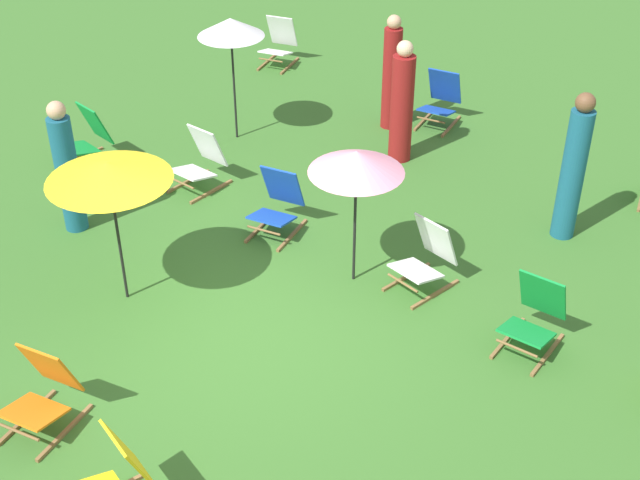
% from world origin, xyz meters
% --- Properties ---
extents(ground_plane, '(40.00, 40.00, 0.00)m').
position_xyz_m(ground_plane, '(0.00, 0.00, 0.00)').
color(ground_plane, '#386B28').
extents(deckchair_1, '(0.61, 0.84, 0.83)m').
position_xyz_m(deckchair_1, '(1.03, 1.78, 0.37)').
color(deckchair_1, olive).
rests_on(deckchair_1, ground).
extents(deckchair_2, '(0.62, 0.84, 0.83)m').
position_xyz_m(deckchair_2, '(-0.59, -2.12, 0.37)').
color(deckchair_2, olive).
rests_on(deckchair_2, ground).
extents(deckchair_4, '(0.60, 0.83, 0.83)m').
position_xyz_m(deckchair_4, '(-0.98, 5.45, 0.37)').
color(deckchair_4, olive).
rests_on(deckchair_4, ground).
extents(deckchair_5, '(0.62, 0.84, 0.83)m').
position_xyz_m(deckchair_5, '(-1.00, 1.66, 0.37)').
color(deckchair_5, olive).
rests_on(deckchair_5, ground).
extents(deckchair_6, '(0.50, 0.78, 0.83)m').
position_xyz_m(deckchair_6, '(-2.50, 1.88, 0.37)').
color(deckchair_6, olive).
rests_on(deckchair_6, ground).
extents(deckchair_8, '(0.67, 0.86, 0.83)m').
position_xyz_m(deckchair_8, '(0.69, -2.40, 0.37)').
color(deckchair_8, olive).
rests_on(deckchair_8, ground).
extents(deckchair_10, '(0.66, 0.86, 0.83)m').
position_xyz_m(deckchair_10, '(-4.40, 5.79, 0.37)').
color(deckchair_10, olive).
rests_on(deckchair_10, ground).
extents(deckchair_12, '(0.58, 0.82, 0.83)m').
position_xyz_m(deckchair_12, '(-4.21, 1.42, 0.37)').
color(deckchair_12, olive).
rests_on(deckchair_12, ground).
extents(deckchair_13, '(0.50, 0.77, 0.83)m').
position_xyz_m(deckchair_13, '(2.43, 1.56, 0.37)').
color(deckchair_13, olive).
rests_on(deckchair_13, ground).
extents(umbrella_0, '(0.93, 0.93, 1.80)m').
position_xyz_m(umbrella_0, '(-3.10, 3.24, 1.67)').
color(umbrella_0, black).
rests_on(umbrella_0, ground).
extents(umbrella_1, '(1.29, 1.29, 1.68)m').
position_xyz_m(umbrella_1, '(-1.46, -0.39, 1.57)').
color(umbrella_1, black).
rests_on(umbrella_1, ground).
extents(umbrella_2, '(1.03, 1.03, 1.63)m').
position_xyz_m(umbrella_2, '(0.32, 1.40, 1.50)').
color(umbrella_2, black).
rests_on(umbrella_2, ground).
extents(person_0, '(0.36, 0.36, 1.72)m').
position_xyz_m(person_0, '(-1.52, 4.91, 0.83)').
color(person_0, maroon).
rests_on(person_0, ground).
extents(person_1, '(0.28, 0.28, 1.69)m').
position_xyz_m(person_1, '(-3.02, 0.20, 0.81)').
color(person_1, '#195972').
rests_on(person_1, ground).
extents(person_2, '(0.40, 0.40, 1.87)m').
position_xyz_m(person_2, '(1.81, 3.70, 0.90)').
color(person_2, '#195972').
rests_on(person_2, ground).
extents(person_3, '(0.44, 0.44, 1.73)m').
position_xyz_m(person_3, '(-0.84, 4.14, 0.82)').
color(person_3, maroon).
rests_on(person_3, ground).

